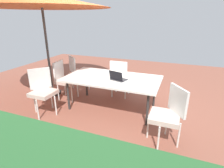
% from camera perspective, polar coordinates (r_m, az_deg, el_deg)
% --- Properties ---
extents(ground_plane, '(10.00, 10.00, 0.02)m').
position_cam_1_polar(ground_plane, '(4.23, -0.00, -7.65)').
color(ground_plane, '#935442').
extents(dining_table, '(2.08, 1.14, 0.74)m').
position_cam_1_polar(dining_table, '(3.95, -0.00, 1.39)').
color(dining_table, white).
rests_on(dining_table, ground_plane).
extents(patio_umbrella, '(3.25, 3.25, 2.50)m').
position_cam_1_polar(patio_umbrella, '(4.85, -21.58, 23.33)').
color(patio_umbrella, '#4C4C4C').
rests_on(patio_umbrella, ground_plane).
extents(chair_northeast, '(0.58, 0.58, 0.98)m').
position_cam_1_polar(chair_northeast, '(4.07, -21.24, -1.58)').
color(chair_northeast, beige).
rests_on(chair_northeast, ground_plane).
extents(chair_northwest, '(0.58, 0.58, 0.98)m').
position_cam_1_polar(chair_northwest, '(3.03, 17.44, -8.78)').
color(chair_northwest, beige).
rests_on(chair_northwest, ground_plane).
extents(chair_south, '(0.46, 0.47, 0.98)m').
position_cam_1_polar(chair_south, '(4.62, 2.56, 2.42)').
color(chair_south, beige).
rests_on(chair_south, ground_plane).
extents(chair_southeast, '(0.58, 0.58, 0.98)m').
position_cam_1_polar(chair_southeast, '(5.19, -10.81, 4.12)').
color(chair_southeast, beige).
rests_on(chair_southeast, ground_plane).
extents(chair_east, '(0.49, 0.48, 0.98)m').
position_cam_1_polar(chair_east, '(4.62, -14.77, 1.75)').
color(chair_east, beige).
rests_on(chair_east, ground_plane).
extents(laptop, '(0.37, 0.32, 0.21)m').
position_cam_1_polar(laptop, '(3.76, 1.83, 1.90)').
color(laptop, '#2D2D33').
rests_on(laptop, dining_table).
extents(cup, '(0.07, 0.07, 0.08)m').
position_cam_1_polar(cup, '(3.98, -3.53, 2.83)').
color(cup, white).
rests_on(cup, dining_table).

